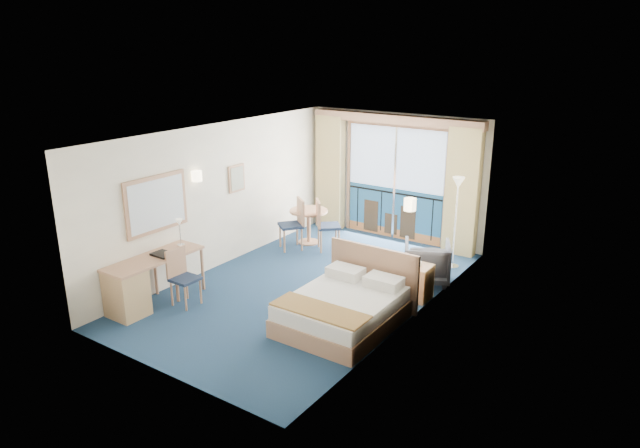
{
  "coord_description": "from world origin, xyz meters",
  "views": [
    {
      "loc": [
        5.32,
        -7.43,
        4.11
      ],
      "look_at": [
        0.13,
        0.2,
        1.13
      ],
      "focal_mm": 32.0,
      "sensor_mm": 36.0,
      "label": 1
    }
  ],
  "objects_px": {
    "desk": "(133,287)",
    "round_table": "(309,218)",
    "table_chair_a": "(324,222)",
    "floor_lamp": "(457,200)",
    "table_chair_b": "(295,221)",
    "armchair": "(427,262)",
    "nightstand": "(417,282)",
    "bed": "(345,308)",
    "desk_chair": "(181,273)"
  },
  "relations": [
    {
      "from": "bed",
      "to": "desk",
      "type": "relative_size",
      "value": 1.12
    },
    {
      "from": "bed",
      "to": "round_table",
      "type": "xyz_separation_m",
      "value": [
        -2.57,
        2.7,
        0.27
      ]
    },
    {
      "from": "bed",
      "to": "nightstand",
      "type": "distance_m",
      "value": 1.54
    },
    {
      "from": "desk",
      "to": "round_table",
      "type": "distance_m",
      "value": 4.24
    },
    {
      "from": "desk",
      "to": "table_chair_a",
      "type": "relative_size",
      "value": 1.6
    },
    {
      "from": "floor_lamp",
      "to": "round_table",
      "type": "height_order",
      "value": "floor_lamp"
    },
    {
      "from": "table_chair_a",
      "to": "table_chair_b",
      "type": "height_order",
      "value": "table_chair_b"
    },
    {
      "from": "desk",
      "to": "nightstand",
      "type": "bearing_deg",
      "value": 40.8
    },
    {
      "from": "nightstand",
      "to": "floor_lamp",
      "type": "height_order",
      "value": "floor_lamp"
    },
    {
      "from": "floor_lamp",
      "to": "desk",
      "type": "distance_m",
      "value": 5.83
    },
    {
      "from": "nightstand",
      "to": "desk_chair",
      "type": "distance_m",
      "value": 3.86
    },
    {
      "from": "bed",
      "to": "nightstand",
      "type": "height_order",
      "value": "bed"
    },
    {
      "from": "bed",
      "to": "armchair",
      "type": "height_order",
      "value": "bed"
    },
    {
      "from": "table_chair_b",
      "to": "table_chair_a",
      "type": "bearing_deg",
      "value": 64.62
    },
    {
      "from": "floor_lamp",
      "to": "desk",
      "type": "relative_size",
      "value": 1.04
    },
    {
      "from": "table_chair_a",
      "to": "table_chair_b",
      "type": "xyz_separation_m",
      "value": [
        -0.54,
        -0.27,
        0.0
      ]
    },
    {
      "from": "armchair",
      "to": "table_chair_a",
      "type": "height_order",
      "value": "table_chair_a"
    },
    {
      "from": "round_table",
      "to": "bed",
      "type": "bearing_deg",
      "value": -46.33
    },
    {
      "from": "floor_lamp",
      "to": "table_chair_b",
      "type": "xyz_separation_m",
      "value": [
        -3.09,
        -0.84,
        -0.73
      ]
    },
    {
      "from": "floor_lamp",
      "to": "desk_chair",
      "type": "height_order",
      "value": "floor_lamp"
    },
    {
      "from": "armchair",
      "to": "desk",
      "type": "xyz_separation_m",
      "value": [
        -3.29,
        -3.74,
        0.07
      ]
    },
    {
      "from": "round_table",
      "to": "desk",
      "type": "bearing_deg",
      "value": -95.17
    },
    {
      "from": "desk",
      "to": "round_table",
      "type": "xyz_separation_m",
      "value": [
        0.38,
        4.22,
        0.11
      ]
    },
    {
      "from": "desk_chair",
      "to": "table_chair_a",
      "type": "bearing_deg",
      "value": -8.04
    },
    {
      "from": "nightstand",
      "to": "table_chair_a",
      "type": "relative_size",
      "value": 0.56
    },
    {
      "from": "desk",
      "to": "round_table",
      "type": "height_order",
      "value": "desk"
    },
    {
      "from": "bed",
      "to": "table_chair_a",
      "type": "bearing_deg",
      "value": 129.26
    },
    {
      "from": "nightstand",
      "to": "round_table",
      "type": "height_order",
      "value": "round_table"
    },
    {
      "from": "nightstand",
      "to": "floor_lamp",
      "type": "bearing_deg",
      "value": 90.57
    },
    {
      "from": "bed",
      "to": "nightstand",
      "type": "xyz_separation_m",
      "value": [
        0.5,
        1.46,
        0.02
      ]
    },
    {
      "from": "floor_lamp",
      "to": "desk_chair",
      "type": "relative_size",
      "value": 1.88
    },
    {
      "from": "round_table",
      "to": "table_chair_b",
      "type": "height_order",
      "value": "table_chair_b"
    },
    {
      "from": "nightstand",
      "to": "armchair",
      "type": "bearing_deg",
      "value": 102.15
    },
    {
      "from": "table_chair_a",
      "to": "armchair",
      "type": "bearing_deg",
      "value": -138.92
    },
    {
      "from": "table_chair_a",
      "to": "round_table",
      "type": "bearing_deg",
      "value": 29.47
    },
    {
      "from": "nightstand",
      "to": "floor_lamp",
      "type": "distance_m",
      "value": 1.94
    },
    {
      "from": "armchair",
      "to": "table_chair_b",
      "type": "xyz_separation_m",
      "value": [
        -2.94,
        0.04,
        0.23
      ]
    },
    {
      "from": "desk_chair",
      "to": "table_chair_b",
      "type": "bearing_deg",
      "value": 1.11
    },
    {
      "from": "table_chair_a",
      "to": "bed",
      "type": "bearing_deg",
      "value": 177.53
    },
    {
      "from": "round_table",
      "to": "armchair",
      "type": "bearing_deg",
      "value": -9.3
    },
    {
      "from": "table_chair_a",
      "to": "table_chair_b",
      "type": "distance_m",
      "value": 0.6
    },
    {
      "from": "armchair",
      "to": "desk",
      "type": "relative_size",
      "value": 0.48
    },
    {
      "from": "nightstand",
      "to": "round_table",
      "type": "distance_m",
      "value": 3.32
    },
    {
      "from": "desk",
      "to": "table_chair_a",
      "type": "bearing_deg",
      "value": 77.52
    },
    {
      "from": "floor_lamp",
      "to": "table_chair_a",
      "type": "bearing_deg",
      "value": -167.19
    },
    {
      "from": "nightstand",
      "to": "floor_lamp",
      "type": "relative_size",
      "value": 0.34
    },
    {
      "from": "armchair",
      "to": "desk",
      "type": "bearing_deg",
      "value": 22.67
    },
    {
      "from": "round_table",
      "to": "table_chair_b",
      "type": "distance_m",
      "value": 0.44
    },
    {
      "from": "desk",
      "to": "table_chair_b",
      "type": "bearing_deg",
      "value": 84.66
    },
    {
      "from": "floor_lamp",
      "to": "desk",
      "type": "xyz_separation_m",
      "value": [
        -3.44,
        -4.62,
        -0.89
      ]
    }
  ]
}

